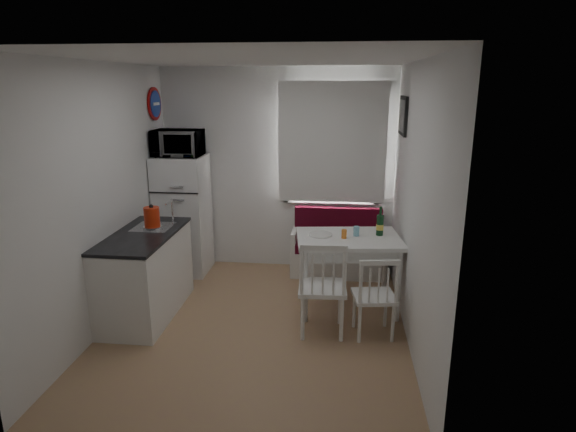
# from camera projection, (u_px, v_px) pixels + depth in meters

# --- Properties ---
(floor) EXTENTS (3.00, 3.50, 0.02)m
(floor) POSITION_uv_depth(u_px,v_px,m) (256.00, 326.00, 4.92)
(floor) COLOR tan
(floor) RESTS_ON ground
(ceiling) EXTENTS (3.00, 3.50, 0.02)m
(ceiling) POSITION_uv_depth(u_px,v_px,m) (251.00, 59.00, 4.22)
(ceiling) COLOR white
(ceiling) RESTS_ON wall_back
(wall_back) EXTENTS (3.00, 0.02, 2.60)m
(wall_back) POSITION_uv_depth(u_px,v_px,m) (278.00, 170.00, 6.25)
(wall_back) COLOR white
(wall_back) RESTS_ON floor
(wall_front) EXTENTS (3.00, 0.02, 2.60)m
(wall_front) POSITION_uv_depth(u_px,v_px,m) (202.00, 271.00, 2.89)
(wall_front) COLOR white
(wall_front) RESTS_ON floor
(wall_left) EXTENTS (0.02, 3.50, 2.60)m
(wall_left) POSITION_uv_depth(u_px,v_px,m) (103.00, 198.00, 4.73)
(wall_left) COLOR white
(wall_left) RESTS_ON floor
(wall_right) EXTENTS (0.02, 3.50, 2.60)m
(wall_right) POSITION_uv_depth(u_px,v_px,m) (415.00, 207.00, 4.41)
(wall_right) COLOR white
(wall_right) RESTS_ON floor
(window) EXTENTS (1.22, 0.06, 1.47)m
(window) POSITION_uv_depth(u_px,v_px,m) (332.00, 146.00, 6.06)
(window) COLOR white
(window) RESTS_ON wall_back
(curtain) EXTENTS (1.35, 0.02, 1.50)m
(curtain) POSITION_uv_depth(u_px,v_px,m) (332.00, 143.00, 5.98)
(curtain) COLOR white
(curtain) RESTS_ON wall_back
(kitchen_counter) EXTENTS (0.62, 1.32, 1.16)m
(kitchen_counter) POSITION_uv_depth(u_px,v_px,m) (146.00, 274.00, 5.07)
(kitchen_counter) COLOR white
(kitchen_counter) RESTS_ON floor
(wall_sign) EXTENTS (0.03, 0.40, 0.40)m
(wall_sign) POSITION_uv_depth(u_px,v_px,m) (155.00, 104.00, 5.89)
(wall_sign) COLOR #1A3A9C
(wall_sign) RESTS_ON wall_left
(picture_frame) EXTENTS (0.04, 0.52, 0.42)m
(picture_frame) POSITION_uv_depth(u_px,v_px,m) (403.00, 116.00, 5.27)
(picture_frame) COLOR black
(picture_frame) RESTS_ON wall_right
(bench) EXTENTS (1.18, 0.45, 0.85)m
(bench) POSITION_uv_depth(u_px,v_px,m) (337.00, 253.00, 6.20)
(bench) COLOR white
(bench) RESTS_ON floor
(dining_table) EXTENTS (1.17, 0.89, 0.82)m
(dining_table) POSITION_uv_depth(u_px,v_px,m) (348.00, 245.00, 5.13)
(dining_table) COLOR white
(dining_table) RESTS_ON floor
(chair_left) EXTENTS (0.48, 0.46, 0.52)m
(chair_left) POSITION_uv_depth(u_px,v_px,m) (322.00, 279.00, 4.55)
(chair_left) COLOR white
(chair_left) RESTS_ON floor
(chair_right) EXTENTS (0.44, 0.43, 0.45)m
(chair_right) POSITION_uv_depth(u_px,v_px,m) (375.00, 289.00, 4.53)
(chair_right) COLOR white
(chair_right) RESTS_ON floor
(fridge) EXTENTS (0.61, 0.61, 1.52)m
(fridge) POSITION_uv_depth(u_px,v_px,m) (183.00, 215.00, 6.18)
(fridge) COLOR white
(fridge) RESTS_ON floor
(microwave) EXTENTS (0.58, 0.40, 0.32)m
(microwave) POSITION_uv_depth(u_px,v_px,m) (178.00, 143.00, 5.89)
(microwave) COLOR white
(microwave) RESTS_ON fridge
(kettle) EXTENTS (0.19, 0.19, 0.26)m
(kettle) POSITION_uv_depth(u_px,v_px,m) (152.00, 217.00, 5.06)
(kettle) COLOR red
(kettle) RESTS_ON kitchen_counter
(wine_bottle) EXTENTS (0.08, 0.08, 0.31)m
(wine_bottle) POSITION_uv_depth(u_px,v_px,m) (380.00, 221.00, 5.13)
(wine_bottle) COLOR #133B1C
(wine_bottle) RESTS_ON dining_table
(drinking_glass_orange) EXTENTS (0.06, 0.06, 0.09)m
(drinking_glass_orange) POSITION_uv_depth(u_px,v_px,m) (344.00, 234.00, 5.05)
(drinking_glass_orange) COLOR orange
(drinking_glass_orange) RESTS_ON dining_table
(drinking_glass_blue) EXTENTS (0.06, 0.06, 0.10)m
(drinking_glass_blue) POSITION_uv_depth(u_px,v_px,m) (356.00, 231.00, 5.14)
(drinking_glass_blue) COLOR #82C4DD
(drinking_glass_blue) RESTS_ON dining_table
(plate) EXTENTS (0.25, 0.25, 0.02)m
(plate) POSITION_uv_depth(u_px,v_px,m) (321.00, 235.00, 5.16)
(plate) COLOR white
(plate) RESTS_ON dining_table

